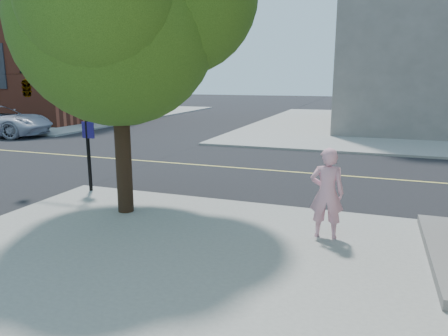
% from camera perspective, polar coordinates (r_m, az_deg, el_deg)
% --- Properties ---
extents(ground, '(140.00, 140.00, 0.00)m').
position_cam_1_polar(ground, '(13.06, -15.06, -3.15)').
color(ground, black).
rests_on(ground, ground).
extents(road_ew, '(140.00, 9.00, 0.01)m').
position_cam_1_polar(road_ew, '(16.84, -6.37, 0.62)').
color(road_ew, black).
rests_on(road_ew, ground).
extents(sidewalk_nw, '(26.00, 25.00, 0.12)m').
position_cam_1_polar(sidewalk_nw, '(44.05, -23.99, 6.87)').
color(sidewalk_nw, gray).
rests_on(sidewalk_nw, ground).
extents(church, '(15.20, 12.00, 14.40)m').
position_cam_1_polar(church, '(39.50, -25.23, 16.64)').
color(church, brown).
rests_on(church, sidewalk_nw).
extents(man_on_phone, '(0.72, 0.51, 1.89)m').
position_cam_1_polar(man_on_phone, '(8.79, 13.85, -3.34)').
color(man_on_phone, pink).
rests_on(man_on_phone, sidewalk_se).
extents(signal_pole, '(3.18, 0.36, 3.58)m').
position_cam_1_polar(signal_pole, '(13.65, -24.36, 9.77)').
color(signal_pole, black).
rests_on(signal_pole, sidewalk_se).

